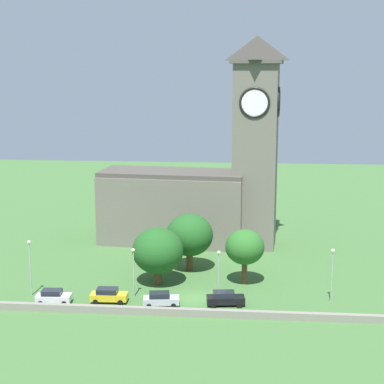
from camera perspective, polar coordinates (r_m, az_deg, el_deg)
ground_plane at (r=90.63m, az=1.14°, el=-6.40°), size 200.00×200.00×0.00m
church at (r=97.87m, az=0.96°, el=0.78°), size 29.03×11.45×32.52m
quay_barrier at (r=71.02m, az=-0.10°, el=-11.07°), size 50.95×0.70×0.86m
car_white at (r=76.32m, az=-12.70°, el=-9.40°), size 4.22×2.25×1.70m
car_yellow at (r=75.50m, az=-7.71°, el=-9.43°), size 4.43×2.19×1.75m
car_silver at (r=73.84m, az=-2.91°, el=-9.85°), size 4.40×2.48×1.67m
car_black at (r=74.05m, az=3.08°, el=-9.78°), size 4.67×2.56×1.69m
streetlamp_west_end at (r=78.36m, az=-14.76°, el=-5.99°), size 0.44×0.44×7.05m
streetlamp_west_mid at (r=75.83m, az=-5.43°, el=-6.64°), size 0.44×0.44×6.17m
streetlamp_central at (r=75.15m, az=2.48°, el=-6.85°), size 0.44×0.44×6.00m
streetlamp_east_mid at (r=75.60m, az=12.84°, el=-6.73°), size 0.44×0.44×6.62m
tree_riverside_west at (r=85.25m, az=-0.23°, el=-4.01°), size 6.50×6.50×7.99m
tree_by_tower at (r=79.90m, az=-3.18°, el=-5.45°), size 6.62×6.62×7.51m
tree_churchyard at (r=80.11m, az=4.91°, el=-5.11°), size 5.06×5.06×7.26m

